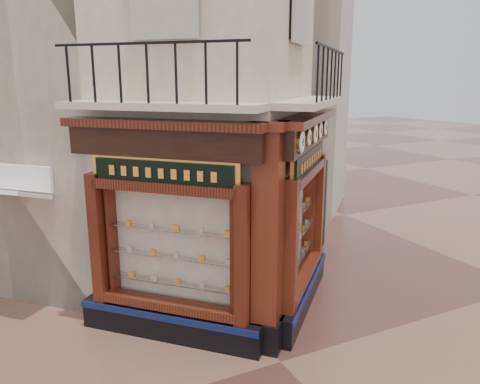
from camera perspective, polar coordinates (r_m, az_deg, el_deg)
ground at (r=8.38m, az=4.98°, el=-19.94°), size 80.00×80.00×0.00m
main_building at (r=12.72m, az=-9.71°, el=19.63°), size 11.31×11.31×12.00m
neighbour_left at (r=14.66m, az=-22.25°, el=16.07°), size 11.31×11.31×11.00m
neighbour_right at (r=15.85m, az=-3.35°, el=16.76°), size 11.31×11.31×11.00m
shopfront_left at (r=8.29m, az=-8.84°, el=-5.20°), size 2.86×2.86×3.98m
shopfront_right at (r=9.45m, az=7.66°, el=-2.79°), size 2.86×2.86×3.98m
corner_pilaster at (r=7.89m, az=3.40°, el=-6.26°), size 0.85×0.85×3.98m
balcony at (r=8.30m, az=0.22°, el=10.79°), size 5.94×2.97×1.03m
clock_a at (r=7.78m, az=7.43°, el=6.08°), size 0.32×0.32×0.40m
clock_b at (r=8.40m, az=8.32°, el=6.60°), size 0.26×0.26×0.31m
clock_c at (r=9.03m, az=9.08°, el=7.05°), size 0.32×0.32×0.40m
clock_d at (r=9.59m, az=9.69°, el=7.40°), size 0.28×0.28×0.34m
clock_e at (r=10.22m, az=10.29°, el=7.75°), size 0.29×0.29×0.36m
awning at (r=10.70m, az=-25.30°, el=-13.40°), size 1.65×1.65×0.35m
signboard_left at (r=7.93m, az=-9.39°, el=2.34°), size 1.99×1.99×0.53m
signboard_right at (r=9.18m, az=8.36°, el=3.91°), size 2.03×2.03×0.54m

